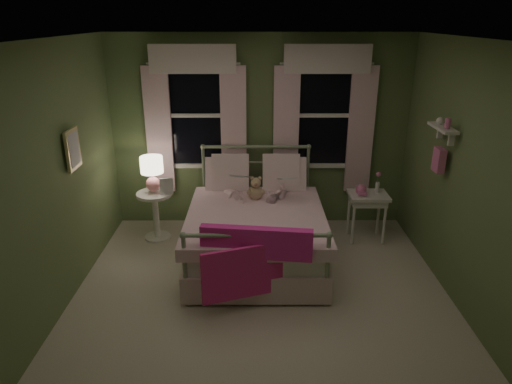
{
  "coord_description": "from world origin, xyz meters",
  "views": [
    {
      "loc": [
        -0.07,
        -3.95,
        2.79
      ],
      "look_at": [
        -0.06,
        0.66,
        1.0
      ],
      "focal_mm": 32.0,
      "sensor_mm": 36.0,
      "label": 1
    }
  ],
  "objects_px": {
    "teddy_bear": "(256,190)",
    "nightstand_right": "(368,201)",
    "table_lamp": "(152,170)",
    "child_left": "(233,176)",
    "nightstand_left": "(155,209)",
    "bed": "(256,229)",
    "child_right": "(278,177)"
  },
  "relations": [
    {
      "from": "teddy_bear",
      "to": "nightstand_right",
      "type": "bearing_deg",
      "value": 8.64
    },
    {
      "from": "table_lamp",
      "to": "nightstand_right",
      "type": "xyz_separation_m",
      "value": [
        2.77,
        -0.05,
        -0.4
      ]
    },
    {
      "from": "nightstand_right",
      "to": "child_left",
      "type": "bearing_deg",
      "value": -177.95
    },
    {
      "from": "teddy_bear",
      "to": "table_lamp",
      "type": "height_order",
      "value": "table_lamp"
    },
    {
      "from": "nightstand_left",
      "to": "table_lamp",
      "type": "bearing_deg",
      "value": -63.43
    },
    {
      "from": "child_left",
      "to": "bed",
      "type": "bearing_deg",
      "value": 100.76
    },
    {
      "from": "child_left",
      "to": "table_lamp",
      "type": "distance_m",
      "value": 1.05
    },
    {
      "from": "nightstand_right",
      "to": "child_right",
      "type": "bearing_deg",
      "value": -176.97
    },
    {
      "from": "table_lamp",
      "to": "teddy_bear",
      "type": "bearing_deg",
      "value": -11.59
    },
    {
      "from": "child_left",
      "to": "child_right",
      "type": "relative_size",
      "value": 1.05
    },
    {
      "from": "bed",
      "to": "nightstand_right",
      "type": "relative_size",
      "value": 3.18
    },
    {
      "from": "child_left",
      "to": "nightstand_left",
      "type": "relative_size",
      "value": 1.05
    },
    {
      "from": "teddy_bear",
      "to": "table_lamp",
      "type": "xyz_separation_m",
      "value": [
        -1.32,
        0.27,
        0.16
      ]
    },
    {
      "from": "child_left",
      "to": "teddy_bear",
      "type": "relative_size",
      "value": 2.24
    },
    {
      "from": "bed",
      "to": "table_lamp",
      "type": "relative_size",
      "value": 4.42
    },
    {
      "from": "child_left",
      "to": "teddy_bear",
      "type": "bearing_deg",
      "value": 127.66
    },
    {
      "from": "nightstand_right",
      "to": "teddy_bear",
      "type": "bearing_deg",
      "value": -171.36
    },
    {
      "from": "table_lamp",
      "to": "nightstand_right",
      "type": "bearing_deg",
      "value": -1.04
    },
    {
      "from": "table_lamp",
      "to": "child_right",
      "type": "bearing_deg",
      "value": -4.01
    },
    {
      "from": "child_left",
      "to": "child_right",
      "type": "height_order",
      "value": "child_left"
    },
    {
      "from": "child_right",
      "to": "nightstand_right",
      "type": "xyz_separation_m",
      "value": [
        1.17,
        0.06,
        -0.35
      ]
    },
    {
      "from": "child_right",
      "to": "table_lamp",
      "type": "relative_size",
      "value": 1.42
    },
    {
      "from": "child_left",
      "to": "nightstand_left",
      "type": "distance_m",
      "value": 1.16
    },
    {
      "from": "child_left",
      "to": "table_lamp",
      "type": "relative_size",
      "value": 1.49
    },
    {
      "from": "child_right",
      "to": "teddy_bear",
      "type": "bearing_deg",
      "value": 52.13
    },
    {
      "from": "child_right",
      "to": "table_lamp",
      "type": "distance_m",
      "value": 1.6
    },
    {
      "from": "child_left",
      "to": "nightstand_right",
      "type": "bearing_deg",
      "value": 159.21
    },
    {
      "from": "table_lamp",
      "to": "nightstand_left",
      "type": "bearing_deg",
      "value": 116.57
    },
    {
      "from": "teddy_bear",
      "to": "table_lamp",
      "type": "relative_size",
      "value": 0.67
    },
    {
      "from": "nightstand_right",
      "to": "table_lamp",
      "type": "bearing_deg",
      "value": 178.96
    },
    {
      "from": "bed",
      "to": "nightstand_right",
      "type": "distance_m",
      "value": 1.54
    },
    {
      "from": "teddy_bear",
      "to": "nightstand_right",
      "type": "height_order",
      "value": "teddy_bear"
    }
  ]
}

